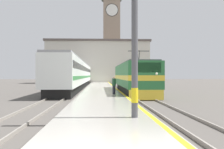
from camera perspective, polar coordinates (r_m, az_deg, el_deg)
ground_plane at (r=34.79m, az=-2.39°, el=-3.53°), size 200.00×200.00×0.00m
platform at (r=29.79m, az=-2.32°, el=-3.77°), size 4.14×140.00×0.35m
rail_track_near at (r=30.03m, az=4.36°, el=-4.01°), size 2.84×140.00×0.16m
rail_track_far at (r=30.01m, az=-9.71°, el=-4.01°), size 2.84×140.00×0.16m
locomotive_train at (r=28.93m, az=4.61°, el=-0.76°), size 2.92×16.69×4.37m
passenger_train at (r=43.33m, az=-7.56°, el=0.05°), size 2.92×44.33×4.09m
catenary_mast at (r=10.99m, az=5.38°, el=13.71°), size 2.58×0.28×8.74m
person_on_platform at (r=23.68m, az=0.43°, el=-2.24°), size 0.34×0.34×1.62m
clock_tower at (r=75.33m, az=-0.10°, el=9.46°), size 5.76×5.76×27.38m
station_building at (r=67.19m, az=-3.10°, el=2.74°), size 26.03×8.70×10.80m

